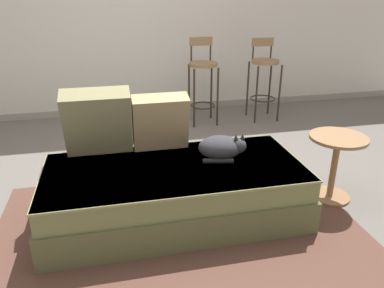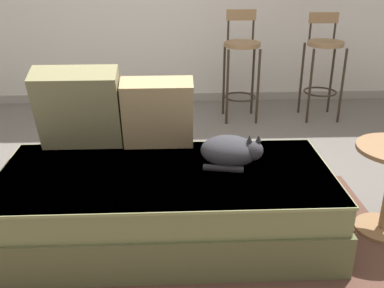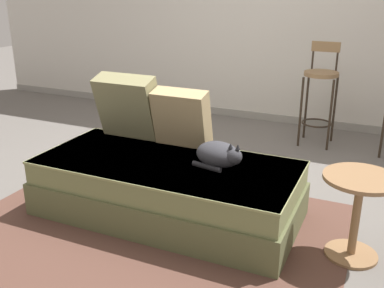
% 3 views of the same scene
% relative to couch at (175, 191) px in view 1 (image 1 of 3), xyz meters
% --- Properties ---
extents(ground_plane, '(16.00, 16.00, 0.00)m').
position_rel_couch_xyz_m(ground_plane, '(0.00, 0.40, -0.21)').
color(ground_plane, '#66605B').
rests_on(ground_plane, ground).
extents(wall_back_panel, '(8.00, 0.10, 2.60)m').
position_rel_couch_xyz_m(wall_back_panel, '(0.00, 2.65, 1.09)').
color(wall_back_panel, silver).
rests_on(wall_back_panel, ground).
extents(wall_baseboard_trim, '(8.00, 0.02, 0.09)m').
position_rel_couch_xyz_m(wall_baseboard_trim, '(0.00, 2.60, -0.17)').
color(wall_baseboard_trim, gray).
rests_on(wall_baseboard_trim, ground).
extents(area_rug, '(2.56, 1.98, 0.01)m').
position_rel_couch_xyz_m(area_rug, '(0.00, -0.30, -0.21)').
color(area_rug, brown).
rests_on(area_rug, ground).
extents(couch, '(1.86, 0.89, 0.41)m').
position_rel_couch_xyz_m(couch, '(0.00, 0.00, 0.00)').
color(couch, brown).
rests_on(couch, ground).
extents(throw_pillow_corner, '(0.49, 0.31, 0.52)m').
position_rel_couch_xyz_m(throw_pillow_corner, '(-0.51, 0.34, 0.46)').
color(throw_pillow_corner, '#847F56').
rests_on(throw_pillow_corner, couch).
extents(throw_pillow_middle, '(0.42, 0.24, 0.45)m').
position_rel_couch_xyz_m(throw_pillow_middle, '(-0.05, 0.34, 0.43)').
color(throw_pillow_middle, tan).
rests_on(throw_pillow_middle, couch).
extents(cat, '(0.37, 0.30, 0.20)m').
position_rel_couch_xyz_m(cat, '(0.37, 0.07, 0.29)').
color(cat, '#333338').
rests_on(cat, couch).
extents(bar_stool_near_window, '(0.34, 0.34, 1.04)m').
position_rel_couch_xyz_m(bar_stool_near_window, '(0.71, 2.01, 0.39)').
color(bar_stool_near_window, '#2D2319').
rests_on(bar_stool_near_window, ground).
extents(bar_stool_by_doorway, '(0.34, 0.34, 1.01)m').
position_rel_couch_xyz_m(bar_stool_by_doorway, '(1.50, 2.01, 0.38)').
color(bar_stool_by_doorway, '#2D2319').
rests_on(bar_stool_by_doorway, ground).
extents(side_table, '(0.44, 0.44, 0.54)m').
position_rel_couch_xyz_m(side_table, '(1.28, -0.00, 0.14)').
color(side_table, olive).
rests_on(side_table, ground).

